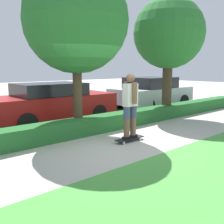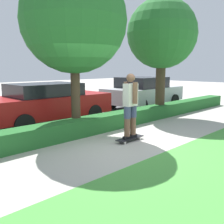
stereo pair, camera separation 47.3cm
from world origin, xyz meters
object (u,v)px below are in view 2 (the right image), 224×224
skater_person (130,104)px  skateboard (130,138)px  tree_mid (74,20)px  parked_car_middle (48,103)px  parked_car_rear (143,92)px  tree_far (162,34)px

skater_person → skateboard: bearing=0.0°
tree_mid → parked_car_middle: size_ratio=1.09×
skater_person → parked_car_rear: (4.94, 3.44, -0.22)m
parked_car_middle → parked_car_rear: (5.34, 0.06, 0.02)m
parked_car_rear → skater_person: bearing=-147.1°
tree_mid → parked_car_middle: bearing=85.8°
skateboard → skater_person: skater_person is taller
skateboard → tree_far: (3.56, 1.52, 3.12)m
tree_far → parked_car_rear: size_ratio=1.07×
tree_far → skateboard: bearing=-156.9°
skater_person → tree_far: bearing=23.1°
skater_person → tree_mid: bearing=108.1°
skater_person → parked_car_middle: 3.42m
tree_far → parked_car_middle: 5.01m
tree_mid → parked_car_middle: tree_mid is taller
tree_mid → parked_car_rear: size_ratio=1.11×
tree_mid → parked_car_rear: (5.47, 1.80, -2.45)m
skater_person → parked_car_rear: skater_person is taller
parked_car_middle → parked_car_rear: size_ratio=1.02×
skateboard → tree_far: bearing=23.1°
skater_person → parked_car_rear: size_ratio=0.40×
skater_person → parked_car_middle: (-0.41, 3.38, -0.24)m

